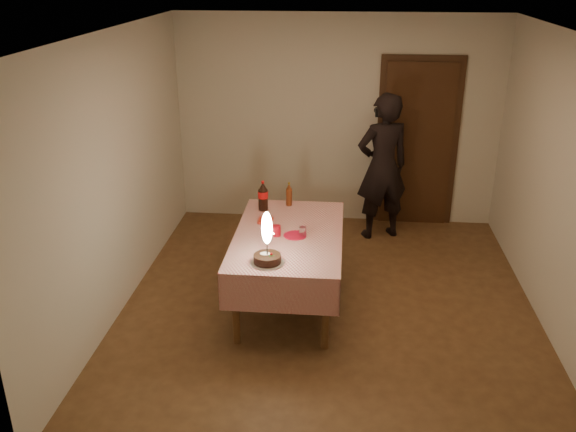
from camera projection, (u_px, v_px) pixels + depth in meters
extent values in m
cube|color=brown|center=(328.00, 306.00, 6.01)|extent=(4.00, 4.50, 0.01)
cube|color=beige|center=(337.00, 121.00, 7.57)|extent=(4.00, 0.04, 2.60)
cube|color=beige|center=(320.00, 314.00, 3.44)|extent=(4.00, 0.04, 2.60)
cube|color=beige|center=(117.00, 175.00, 5.68)|extent=(0.04, 4.50, 2.60)
cube|color=beige|center=(560.00, 189.00, 5.33)|extent=(0.04, 4.50, 2.60)
cube|color=silver|center=(336.00, 32.00, 5.00)|extent=(4.00, 4.50, 0.04)
cube|color=#472814|center=(417.00, 146.00, 7.56)|extent=(0.85, 0.05, 2.05)
sphere|color=#B28C33|center=(391.00, 148.00, 7.55)|extent=(0.06, 0.06, 0.06)
cube|color=brown|center=(288.00, 237.00, 5.80)|extent=(0.90, 1.60, 0.04)
cylinder|color=brown|center=(236.00, 309.00, 5.30)|extent=(0.07, 0.07, 0.70)
cylinder|color=brown|center=(326.00, 313.00, 5.23)|extent=(0.07, 0.07, 0.70)
cylinder|color=brown|center=(259.00, 238.00, 6.66)|extent=(0.07, 0.07, 0.70)
cylinder|color=brown|center=(331.00, 241.00, 6.59)|extent=(0.07, 0.07, 0.70)
cube|color=white|center=(288.00, 234.00, 5.79)|extent=(1.02, 1.72, 0.01)
cube|color=white|center=(279.00, 296.00, 5.07)|extent=(1.02, 0.01, 0.34)
cube|color=white|center=(296.00, 217.00, 6.64)|extent=(1.02, 0.01, 0.34)
cube|color=white|center=(237.00, 249.00, 5.90)|extent=(0.01, 1.72, 0.34)
cube|color=white|center=(341.00, 253.00, 5.81)|extent=(0.01, 1.72, 0.34)
cylinder|color=white|center=(267.00, 262.00, 5.23)|extent=(0.30, 0.30, 0.01)
cylinder|color=black|center=(267.00, 258.00, 5.21)|extent=(0.23, 0.23, 0.07)
cylinder|color=white|center=(265.00, 254.00, 5.21)|extent=(0.07, 0.07, 0.00)
sphere|color=red|center=(271.00, 254.00, 5.18)|extent=(0.02, 0.02, 0.02)
cube|color=#19721E|center=(273.00, 256.00, 5.17)|extent=(0.02, 0.01, 0.00)
cube|color=#19721E|center=(270.00, 256.00, 5.17)|extent=(0.01, 0.02, 0.00)
cylinder|color=#262628|center=(267.00, 248.00, 5.17)|extent=(0.01, 0.01, 0.12)
ellipsoid|color=#FFF2BF|center=(267.00, 228.00, 5.10)|extent=(0.09, 0.09, 0.29)
sphere|color=white|center=(267.00, 240.00, 5.14)|extent=(0.04, 0.04, 0.04)
cylinder|color=red|center=(295.00, 235.00, 5.74)|extent=(0.22, 0.22, 0.01)
cylinder|color=#AF0C1B|center=(276.00, 231.00, 5.73)|extent=(0.08, 0.08, 0.10)
cylinder|color=silver|center=(303.00, 231.00, 5.72)|extent=(0.07, 0.07, 0.09)
cube|color=red|center=(266.00, 221.00, 6.05)|extent=(0.15, 0.15, 0.02)
cylinder|color=black|center=(263.00, 200.00, 6.30)|extent=(0.10, 0.10, 0.22)
cylinder|color=red|center=(263.00, 195.00, 6.27)|extent=(0.10, 0.10, 0.07)
cone|color=black|center=(263.00, 186.00, 6.24)|extent=(0.10, 0.10, 0.08)
cylinder|color=red|center=(263.00, 182.00, 6.22)|extent=(0.03, 0.03, 0.02)
cylinder|color=#5C270F|center=(289.00, 197.00, 6.43)|extent=(0.06, 0.06, 0.18)
cone|color=#5C270F|center=(289.00, 186.00, 6.38)|extent=(0.06, 0.06, 0.06)
cylinder|color=olive|center=(289.00, 183.00, 6.37)|extent=(0.02, 0.02, 0.02)
imported|color=black|center=(382.00, 167.00, 7.21)|extent=(0.76, 0.63, 1.77)
cube|color=black|center=(381.00, 112.00, 7.09)|extent=(0.15, 0.13, 0.10)
cylinder|color=black|center=(378.00, 111.00, 7.16)|extent=(0.10, 0.10, 0.08)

